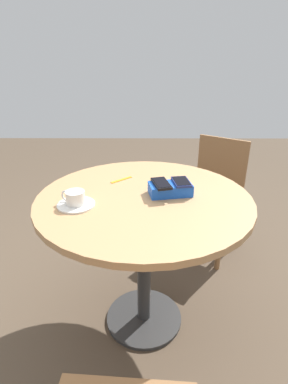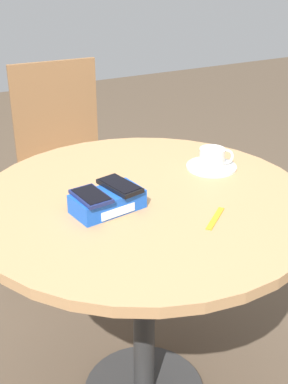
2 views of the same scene
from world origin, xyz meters
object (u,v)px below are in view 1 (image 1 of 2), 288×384
(saucer, at_px, (76,205))
(lanyard_strap, at_px, (121,180))
(phone_black, at_px, (161,183))
(round_table, at_px, (144,219))
(phone_box, at_px, (170,189))
(phone_navy, at_px, (181,182))
(coffee_cup, at_px, (75,197))
(chair_near_window, at_px, (212,194))

(saucer, xyz_separation_m, lanyard_strap, (-0.17, -0.29, -0.00))
(phone_black, distance_m, saucer, 0.38)
(round_table, bearing_deg, phone_box, -170.92)
(phone_box, distance_m, phone_navy, 0.06)
(coffee_cup, distance_m, chair_near_window, 1.19)
(round_table, relative_size, coffee_cup, 9.08)
(coffee_cup, bearing_deg, chair_near_window, -133.64)
(phone_black, xyz_separation_m, lanyard_strap, (0.19, -0.18, -0.06))
(phone_navy, xyz_separation_m, saucer, (0.46, 0.13, -0.05))
(coffee_cup, bearing_deg, round_table, -161.85)
(saucer, distance_m, lanyard_strap, 0.34)
(round_table, distance_m, saucer, 0.33)
(round_table, relative_size, phone_box, 4.75)
(phone_box, xyz_separation_m, saucer, (0.41, 0.12, -0.02))
(phone_box, bearing_deg, saucer, 15.80)
(chair_near_window, bearing_deg, round_table, 55.93)
(lanyard_strap, xyz_separation_m, chair_near_window, (-0.61, -0.53, -0.33))
(phone_box, xyz_separation_m, chair_near_window, (-0.37, -0.70, -0.35))
(round_table, relative_size, lanyard_strap, 7.73)
(phone_black, distance_m, coffee_cup, 0.38)
(phone_navy, height_order, lanyard_strap, phone_navy)
(round_table, height_order, chair_near_window, chair_near_window)
(round_table, bearing_deg, phone_black, -175.17)
(round_table, relative_size, saucer, 6.08)
(phone_box, bearing_deg, phone_black, 16.57)
(phone_box, distance_m, lanyard_strap, 0.29)
(chair_near_window, bearing_deg, phone_navy, 65.32)
(phone_navy, bearing_deg, round_table, 9.71)
(saucer, bearing_deg, coffee_cup, -21.91)
(round_table, xyz_separation_m, phone_navy, (-0.17, -0.03, 0.18))
(phone_box, distance_m, chair_near_window, 0.87)
(round_table, xyz_separation_m, lanyard_strap, (0.12, -0.19, 0.12))
(round_table, xyz_separation_m, phone_black, (-0.08, -0.01, 0.18))
(round_table, distance_m, coffee_cup, 0.35)
(phone_box, xyz_separation_m, phone_black, (0.04, 0.01, 0.03))
(chair_near_window, bearing_deg, saucer, 46.49)
(phone_box, height_order, chair_near_window, chair_near_window)
(phone_box, relative_size, saucer, 1.28)
(phone_navy, distance_m, saucer, 0.48)
(phone_black, xyz_separation_m, chair_near_window, (-0.41, -0.72, -0.39))
(round_table, height_order, lanyard_strap, lanyard_strap)
(phone_black, height_order, saucer, phone_black)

